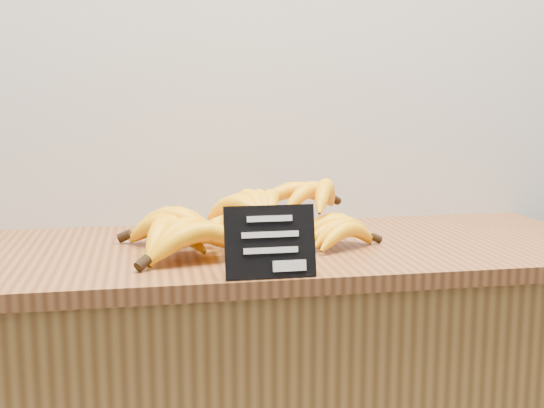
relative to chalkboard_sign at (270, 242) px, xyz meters
The scene contains 3 objects.
counter_top 0.26m from the chalkboard_sign, 80.82° to the left, with size 1.37×0.54×0.03m, color brown.
chalkboard_sign is the anchor object (origin of this frame).
banana_pile 0.25m from the chalkboard_sign, 93.82° to the left, with size 0.51×0.36×0.12m.
Camera 1 is at (-0.39, 1.43, 1.23)m, focal length 45.00 mm.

